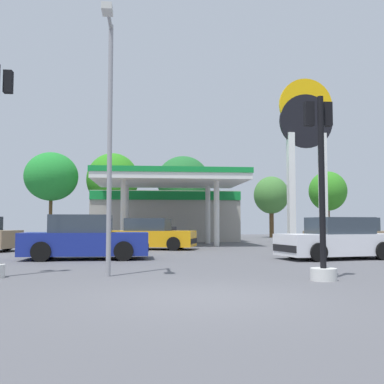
# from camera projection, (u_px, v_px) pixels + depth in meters

# --- Properties ---
(ground_plane) EXTENTS (90.00, 90.00, 0.00)m
(ground_plane) POSITION_uv_depth(u_px,v_px,m) (201.00, 297.00, 8.23)
(ground_plane) COLOR #56565B
(ground_plane) RESTS_ON ground
(gas_station) EXTENTS (10.32, 13.56, 4.35)m
(gas_station) POSITION_uv_depth(u_px,v_px,m) (165.00, 212.00, 33.77)
(gas_station) COLOR #ADA89E
(gas_station) RESTS_ON ground
(station_pole_sign) EXTENTS (3.43, 0.56, 10.52)m
(station_pole_sign) POSITION_uv_depth(u_px,v_px,m) (306.00, 141.00, 29.35)
(station_pole_sign) COLOR white
(station_pole_sign) RESTS_ON ground
(car_0) EXTENTS (4.55, 2.14, 1.62)m
(car_0) POSITION_uv_depth(u_px,v_px,m) (85.00, 239.00, 16.90)
(car_0) COLOR black
(car_0) RESTS_ON ground
(car_1) EXTENTS (4.43, 2.12, 1.57)m
(car_1) POSITION_uv_depth(u_px,v_px,m) (354.00, 236.00, 21.84)
(car_1) COLOR black
(car_1) RESTS_ON ground
(car_2) EXTENTS (4.53, 2.58, 1.53)m
(car_2) POSITION_uv_depth(u_px,v_px,m) (337.00, 240.00, 17.00)
(car_2) COLOR black
(car_2) RESTS_ON ground
(car_4) EXTENTS (4.66, 2.91, 1.55)m
(car_4) POSITION_uv_depth(u_px,v_px,m) (151.00, 235.00, 23.20)
(car_4) COLOR black
(car_4) RESTS_ON ground
(traffic_signal_0) EXTENTS (0.65, 0.66, 4.29)m
(traffic_signal_0) POSITION_uv_depth(u_px,v_px,m) (321.00, 200.00, 10.79)
(traffic_signal_0) COLOR silver
(traffic_signal_0) RESTS_ON ground
(tree_1) EXTENTS (4.41, 4.41, 7.22)m
(tree_1) POSITION_uv_depth(u_px,v_px,m) (51.00, 177.00, 38.65)
(tree_1) COLOR brown
(tree_1) RESTS_ON ground
(tree_2) EXTENTS (4.50, 4.50, 7.39)m
(tree_2) POSITION_uv_depth(u_px,v_px,m) (113.00, 180.00, 40.32)
(tree_2) COLOR brown
(tree_2) RESTS_ON ground
(tree_3) EXTENTS (4.58, 4.58, 7.14)m
(tree_3) POSITION_uv_depth(u_px,v_px,m) (183.00, 181.00, 40.35)
(tree_3) COLOR brown
(tree_3) RESTS_ON ground
(tree_4) EXTENTS (3.18, 3.18, 5.57)m
(tree_4) POSITION_uv_depth(u_px,v_px,m) (271.00, 195.00, 42.27)
(tree_4) COLOR brown
(tree_4) RESTS_ON ground
(tree_5) EXTENTS (3.48, 3.48, 6.10)m
(tree_5) POSITION_uv_depth(u_px,v_px,m) (328.00, 191.00, 42.92)
(tree_5) COLOR brown
(tree_5) RESTS_ON ground
(corner_streetlamp) EXTENTS (0.24, 1.48, 6.39)m
(corner_streetlamp) POSITION_uv_depth(u_px,v_px,m) (109.00, 120.00, 11.50)
(corner_streetlamp) COLOR gray
(corner_streetlamp) RESTS_ON ground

